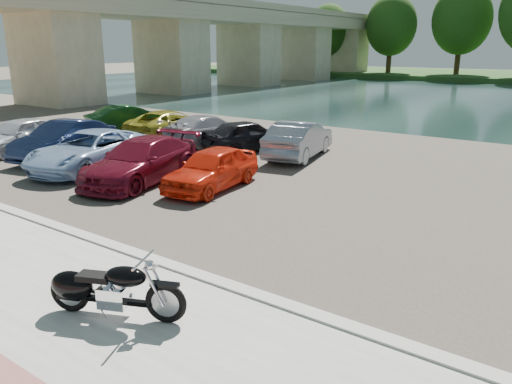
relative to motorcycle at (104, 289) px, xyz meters
The scene contains 16 objects.
ground 0.57m from the motorcycle, 139.23° to the right, with size 200.00×200.00×0.00m, color #595447.
promenade 1.17m from the motorcycle, 93.42° to the right, with size 60.00×6.00×0.10m, color #A09D96.
kerb 2.01m from the motorcycle, 91.86° to the left, with size 60.00×0.30×0.14m, color #A09D96.
parking_lot 10.96m from the motorcycle, 90.33° to the left, with size 60.00×18.00×0.04m, color #433D36.
bridge 49.91m from the motorcycle, 124.41° to the left, with size 7.00×56.00×8.55m.
motorcycle is the anchor object (origin of this frame).
car_0 15.08m from the motorcycle, 154.83° to the left, with size 1.66×4.14×1.41m, color silver.
car_1 12.89m from the motorcycle, 148.43° to the left, with size 1.54×4.42×1.46m, color #142040.
car_2 10.65m from the motorcycle, 144.26° to the left, with size 2.28×4.94×1.37m, color #97B5DC.
car_3 8.55m from the motorcycle, 134.13° to the left, with size 1.94×4.76×1.38m, color maroon.
car_4 7.72m from the motorcycle, 117.67° to the left, with size 1.50×3.74×1.27m, color red.
car_5 18.17m from the motorcycle, 137.83° to the left, with size 1.49×4.28×1.41m, color #0E3515.
car_6 16.78m from the motorcycle, 131.50° to the left, with size 2.15×4.66×1.29m, color olive.
car_7 15.00m from the motorcycle, 124.77° to the left, with size 1.81×4.44×1.29m, color gray.
car_8 13.55m from the motorcycle, 116.87° to the left, with size 1.55×3.85×1.31m, color black.
car_9 12.83m from the motorcycle, 106.95° to the left, with size 1.51×4.34×1.43m, color gray.
Camera 1 is at (6.19, -4.36, 4.27)m, focal length 35.00 mm.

